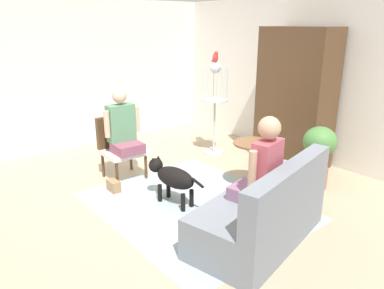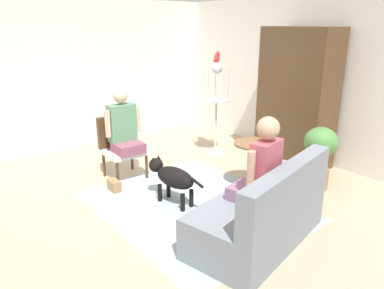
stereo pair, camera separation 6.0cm
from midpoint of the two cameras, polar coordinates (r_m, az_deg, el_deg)
ground_plane at (r=4.86m, az=-1.60°, el=-8.77°), size 7.30×7.30×0.00m
back_wall at (r=6.40m, az=18.19°, el=9.37°), size 6.68×0.12×2.64m
left_wall at (r=7.23m, az=-15.06°, el=10.58°), size 0.12×5.89×2.64m
area_rug at (r=4.75m, az=-0.02°, el=-9.43°), size 2.62×2.12×0.01m
couch at (r=3.98m, az=10.63°, el=-10.33°), size 1.16×1.76×0.92m
armchair at (r=5.59m, az=-11.50°, el=0.33°), size 0.57×0.58×0.91m
person_on_couch at (r=3.77m, az=10.38°, el=-3.58°), size 0.52×0.51×0.92m
person_on_armchair at (r=5.38m, az=-10.99°, el=2.73°), size 0.45×0.55×0.90m
round_end_table at (r=5.14m, az=9.14°, el=-2.06°), size 0.57×0.57×0.67m
dog at (r=4.68m, az=-3.42°, el=-5.03°), size 0.90×0.36×0.57m
bird_cage_stand at (r=6.35m, az=3.25°, el=6.40°), size 0.45×0.45×1.59m
parrot at (r=6.24m, az=3.37°, el=13.36°), size 0.17×0.10×0.19m
potted_plant at (r=5.34m, az=18.75°, el=-0.90°), size 0.45×0.45×0.88m
armoire_cabinet at (r=6.14m, az=15.42°, el=7.03°), size 1.19×0.56×2.16m
handbag at (r=5.22m, az=-12.36°, el=-6.28°), size 0.22×0.12×0.16m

